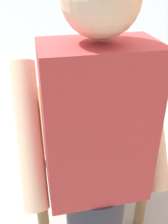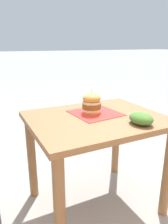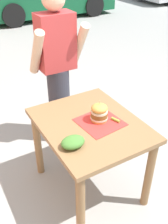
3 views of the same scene
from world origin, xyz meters
name	(u,v)px [view 1 (image 1 of 3)]	position (x,y,z in m)	size (l,w,h in m)	color
ground_plane	(82,190)	(0.00, 0.00, 0.00)	(80.00, 80.00, 0.00)	#9E9E99
patio_table	(81,128)	(0.00, 0.00, 0.62)	(0.78, 0.96, 0.76)	olive
serving_paper	(70,110)	(0.07, -0.03, 0.76)	(0.34, 0.34, 0.00)	red
sandwich	(69,102)	(0.08, -0.01, 0.84)	(0.15, 0.15, 0.19)	gold
pickle_spear	(52,106)	(0.19, -0.09, 0.77)	(0.02, 0.02, 0.08)	#8EA83D
side_salad	(109,92)	(-0.26, -0.19, 0.80)	(0.18, 0.14, 0.08)	#477F33
diner_across_table	(95,187)	(0.11, 0.84, 0.88)	(0.55, 0.35, 1.69)	#33333D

